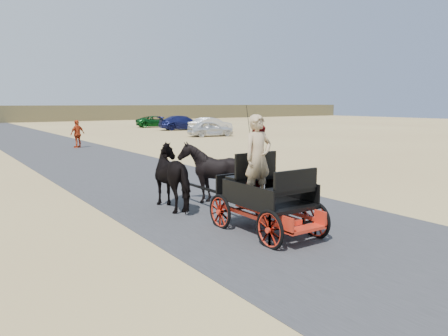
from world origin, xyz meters
TOP-DOWN VIEW (x-y plane):
  - ground at (0.00, 0.00)m, footprint 140.00×140.00m
  - road at (0.00, 0.00)m, footprint 6.00×140.00m
  - carriage at (-0.66, -2.18)m, footprint 1.30×2.40m
  - horse_left at (-1.21, 0.82)m, footprint 0.91×2.01m
  - horse_right at (-0.11, 0.82)m, footprint 1.37×1.54m
  - driver_man at (-0.86, -2.13)m, footprint 0.66×0.43m
  - passenger_woman at (-0.36, -1.58)m, footprint 0.77×0.60m
  - pedestrian at (1.20, 18.26)m, footprint 1.09×0.78m
  - car_a at (13.04, 21.53)m, footprint 4.00×2.23m
  - car_b at (15.70, 25.65)m, footprint 4.32×1.71m
  - car_c at (15.45, 30.51)m, footprint 5.42×3.26m
  - car_d at (15.52, 37.02)m, footprint 4.97×3.08m

SIDE VIEW (x-z plane):
  - ground at x=0.00m, z-range 0.00..0.00m
  - road at x=0.00m, z-range 0.00..0.01m
  - carriage at x=-0.66m, z-range 0.00..0.72m
  - car_d at x=15.52m, z-range 0.00..1.28m
  - car_a at x=13.04m, z-range 0.00..1.29m
  - car_b at x=15.70m, z-range 0.00..1.40m
  - car_c at x=15.45m, z-range 0.00..1.47m
  - horse_left at x=-1.21m, z-range 0.00..1.70m
  - horse_right at x=-0.11m, z-range 0.00..1.70m
  - pedestrian at x=1.20m, z-range 0.00..1.73m
  - passenger_woman at x=-0.36m, z-range 0.72..2.30m
  - driver_man at x=-0.86m, z-range 0.72..2.52m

